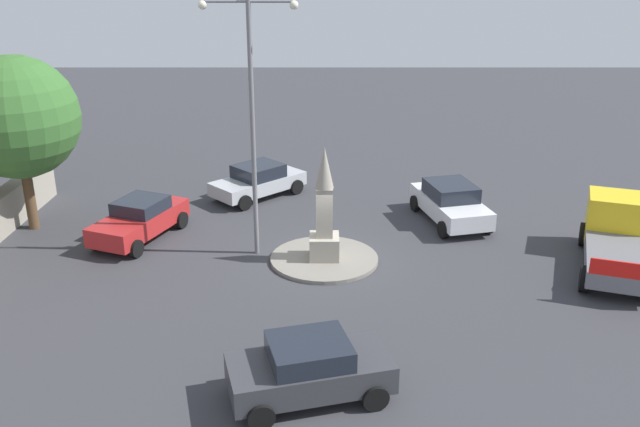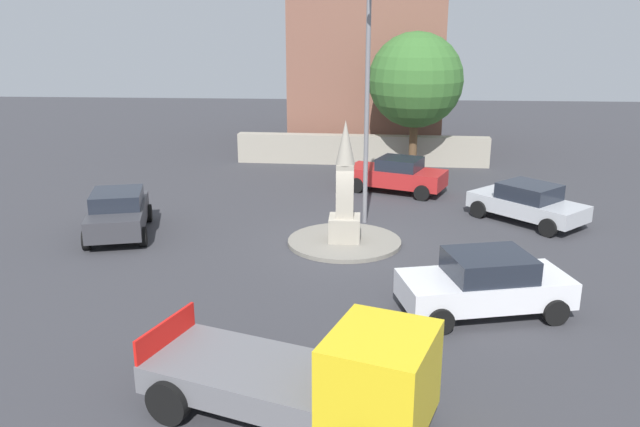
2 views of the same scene
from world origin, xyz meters
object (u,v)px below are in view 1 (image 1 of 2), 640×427
at_px(car_white_passing, 450,202).
at_px(car_red_near_island, 139,219).
at_px(car_silver_approaching, 258,180).
at_px(tree_near_wall, 16,118).
at_px(monument, 324,215).
at_px(streetlamp, 251,105).
at_px(car_dark_grey_waiting, 309,368).
at_px(truck_yellow_parked_left, 616,237).

distance_m(car_white_passing, car_red_near_island, 11.79).
bearing_deg(car_silver_approaching, tree_near_wall, -156.99).
height_order(monument, streetlamp, streetlamp).
bearing_deg(monument, car_white_passing, 36.37).
bearing_deg(car_dark_grey_waiting, monument, 87.08).
relative_size(car_red_near_island, truck_yellow_parked_left, 0.80).
bearing_deg(tree_near_wall, car_dark_grey_waiting, -44.76).
height_order(monument, truck_yellow_parked_left, monument).
relative_size(car_silver_approaching, tree_near_wall, 0.63).
bearing_deg(car_red_near_island, car_silver_approaching, 48.69).
height_order(car_dark_grey_waiting, truck_yellow_parked_left, truck_yellow_parked_left).
distance_m(car_white_passing, car_dark_grey_waiting, 12.47).
bearing_deg(tree_near_wall, car_silver_approaching, 23.01).
xyz_separation_m(monument, car_silver_approaching, (-2.79, 6.48, -0.96)).
bearing_deg(car_red_near_island, monument, -16.29).
bearing_deg(car_silver_approaching, streetlamp, -85.82).
relative_size(streetlamp, car_red_near_island, 1.99).
distance_m(car_dark_grey_waiting, tree_near_wall, 15.47).
bearing_deg(car_dark_grey_waiting, tree_near_wall, 135.24).
height_order(monument, car_silver_approaching, monument).
relative_size(monument, tree_near_wall, 0.60).
bearing_deg(car_silver_approaching, car_red_near_island, -131.31).
relative_size(monument, car_white_passing, 0.89).
relative_size(car_dark_grey_waiting, tree_near_wall, 0.64).
distance_m(monument, truck_yellow_parked_left, 9.86).
relative_size(car_white_passing, truck_yellow_parked_left, 0.80).
xyz_separation_m(car_white_passing, truck_yellow_parked_left, (4.91, -3.79, 0.16)).
bearing_deg(car_silver_approaching, car_white_passing, -20.26).
distance_m(car_white_passing, truck_yellow_parked_left, 6.20).
bearing_deg(truck_yellow_parked_left, car_white_passing, 142.35).
relative_size(streetlamp, tree_near_wall, 1.35).
xyz_separation_m(car_dark_grey_waiting, car_silver_approaching, (-2.40, 14.13, -0.05)).
distance_m(car_red_near_island, truck_yellow_parked_left, 16.72).
bearing_deg(car_silver_approaching, truck_yellow_parked_left, -27.72).
relative_size(car_white_passing, car_silver_approaching, 1.07).
height_order(car_red_near_island, truck_yellow_parked_left, truck_yellow_parked_left).
distance_m(monument, car_red_near_island, 7.09).
bearing_deg(monument, tree_near_wall, 165.09).
relative_size(monument, car_red_near_island, 0.88).
height_order(streetlamp, car_dark_grey_waiting, streetlamp).
bearing_deg(tree_near_wall, car_white_passing, 2.42).
bearing_deg(car_dark_grey_waiting, truck_yellow_parked_left, 36.25).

